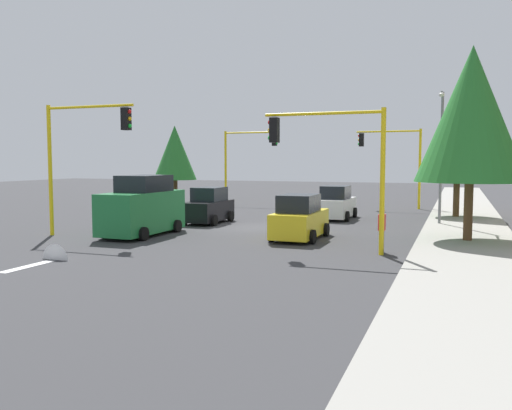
# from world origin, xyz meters

# --- Properties ---
(ground_plane) EXTENTS (120.00, 120.00, 0.00)m
(ground_plane) POSITION_xyz_m (0.00, 0.00, 0.00)
(ground_plane) COLOR #353538
(sidewalk_kerb) EXTENTS (80.00, 4.00, 0.15)m
(sidewalk_kerb) POSITION_xyz_m (-5.00, 10.50, 0.07)
(sidewalk_kerb) COLOR gray
(sidewalk_kerb) RESTS_ON ground
(lane_arrow_near) EXTENTS (2.40, 1.10, 1.10)m
(lane_arrow_near) POSITION_xyz_m (11.51, -3.00, 0.01)
(lane_arrow_near) COLOR silver
(lane_arrow_near) RESTS_ON ground
(traffic_signal_far_right) EXTENTS (0.36, 4.59, 5.80)m
(traffic_signal_far_right) POSITION_xyz_m (-14.00, -5.72, 4.10)
(traffic_signal_far_right) COLOR yellow
(traffic_signal_far_right) RESTS_ON ground
(traffic_signal_near_left) EXTENTS (0.36, 4.59, 5.35)m
(traffic_signal_near_left) POSITION_xyz_m (6.00, 5.65, 3.81)
(traffic_signal_near_left) COLOR yellow
(traffic_signal_near_left) RESTS_ON ground
(traffic_signal_near_right) EXTENTS (0.36, 4.59, 5.96)m
(traffic_signal_near_right) POSITION_xyz_m (6.00, -5.74, 4.20)
(traffic_signal_near_right) COLOR yellow
(traffic_signal_near_right) RESTS_ON ground
(traffic_signal_far_left) EXTENTS (0.36, 4.59, 5.69)m
(traffic_signal_far_left) POSITION_xyz_m (-14.00, 5.70, 4.03)
(traffic_signal_far_left) COLOR yellow
(traffic_signal_far_left) RESTS_ON ground
(street_lamp_curbside) EXTENTS (2.15, 0.28, 7.00)m
(street_lamp_curbside) POSITION_xyz_m (-3.61, 9.20, 4.35)
(street_lamp_curbside) COLOR slate
(street_lamp_curbside) RESTS_ON ground
(tree_opposite_side) EXTENTS (3.42, 3.42, 6.21)m
(tree_opposite_side) POSITION_xyz_m (-12.00, -11.00, 4.06)
(tree_opposite_side) COLOR brown
(tree_opposite_side) RESTS_ON ground
(tree_roadside_near) EXTENTS (4.44, 4.44, 8.12)m
(tree_roadside_near) POSITION_xyz_m (2.00, 10.50, 5.33)
(tree_roadside_near) COLOR brown
(tree_roadside_near) RESTS_ON ground
(tree_roadside_mid) EXTENTS (3.77, 3.77, 6.87)m
(tree_roadside_mid) POSITION_xyz_m (-8.00, 10.00, 4.50)
(tree_roadside_mid) COLOR brown
(tree_roadside_mid) RESTS_ON ground
(delivery_van_green) EXTENTS (4.80, 2.22, 2.77)m
(delivery_van_green) POSITION_xyz_m (4.52, -3.56, 1.28)
(delivery_van_green) COLOR #1E7238
(delivery_van_green) RESTS_ON ground
(car_white) EXTENTS (3.94, 1.97, 1.98)m
(car_white) POSITION_xyz_m (-5.50, 3.35, 0.90)
(car_white) COLOR white
(car_white) RESTS_ON ground
(car_black) EXTENTS (3.60, 1.96, 1.98)m
(car_black) POSITION_xyz_m (-0.99, -2.83, 0.89)
(car_black) COLOR black
(car_black) RESTS_ON ground
(car_yellow) EXTENTS (3.98, 1.99, 1.98)m
(car_yellow) POSITION_xyz_m (3.17, 3.59, 0.90)
(car_yellow) COLOR yellow
(car_yellow) RESTS_ON ground
(pedestrian_crossing) EXTENTS (0.40, 0.24, 1.70)m
(pedestrian_crossing) POSITION_xyz_m (5.53, 7.45, 0.91)
(pedestrian_crossing) COLOR #262638
(pedestrian_crossing) RESTS_ON ground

